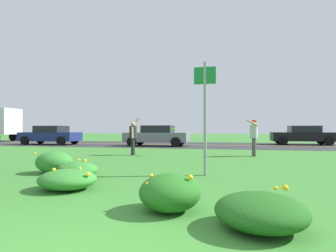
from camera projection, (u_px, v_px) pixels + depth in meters
name	position (u px, v px, depth m)	size (l,w,h in m)	color
ground_plane	(198.00, 158.00, 11.26)	(120.00, 120.00, 0.00)	#387A2D
highway_strip	(212.00, 145.00, 20.47)	(120.00, 8.57, 0.01)	#2D2D30
highway_center_stripe	(212.00, 145.00, 20.47)	(120.00, 0.16, 0.00)	yellow
daylily_clump_mid_left	(77.00, 170.00, 6.60)	(0.98, 0.94, 0.47)	#337F2D
daylily_clump_front_left	(261.00, 211.00, 3.26)	(1.09, 1.11, 0.47)	#1E5619
daylily_clump_near_camera	(54.00, 162.00, 7.42)	(0.99, 0.86, 0.59)	#337F2D
daylily_clump_front_center	(170.00, 192.00, 3.97)	(0.90, 0.92, 0.55)	#23661E
daylily_clump_front_right	(68.00, 179.00, 5.39)	(1.15, 1.05, 0.43)	#337F2D
sign_post_near_path	(205.00, 107.00, 7.05)	(0.56, 0.10, 2.92)	#93969B
person_thrower_dark_shirt	(133.00, 135.00, 12.59)	(0.40, 0.51, 1.73)	#232328
person_catcher_red_cap_gray_shirt	(254.00, 134.00, 12.03)	(0.52, 0.53, 1.63)	#B2B2B7
frisbee_lime	(173.00, 129.00, 12.26)	(0.26, 0.26, 0.10)	#8CD133
car_black_center_left	(303.00, 135.00, 20.89)	(4.50, 2.00, 1.45)	black
car_gray_center_right	(157.00, 136.00, 19.42)	(4.50, 2.00, 1.45)	slate
car_navy_rightmost	(51.00, 135.00, 21.29)	(4.50, 2.00, 1.45)	navy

